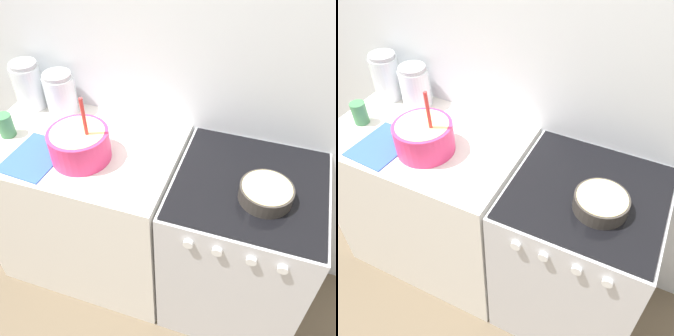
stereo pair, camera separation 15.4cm
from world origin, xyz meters
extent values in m
plane|color=brown|center=(0.00, 0.00, 0.00)|extent=(12.00, 12.00, 0.00)
cube|color=silver|center=(0.00, 0.64, 1.20)|extent=(4.89, 0.05, 2.40)
cube|color=silver|center=(-0.47, 0.31, 0.45)|extent=(0.94, 0.62, 0.90)
cube|color=silver|center=(0.34, 0.31, 0.44)|extent=(0.64, 0.62, 0.89)
cube|color=black|center=(0.34, 0.31, 0.89)|extent=(0.62, 0.60, 0.01)
cylinder|color=white|center=(0.16, -0.01, 0.82)|extent=(0.04, 0.02, 0.04)
cylinder|color=white|center=(0.27, -0.01, 0.82)|extent=(0.04, 0.02, 0.04)
cylinder|color=white|center=(0.40, -0.01, 0.82)|extent=(0.04, 0.02, 0.04)
cylinder|color=white|center=(0.51, -0.01, 0.82)|extent=(0.04, 0.02, 0.04)
cylinder|color=#E0336B|center=(-0.41, 0.24, 0.97)|extent=(0.26, 0.26, 0.14)
cylinder|color=#EFDB8C|center=(-0.41, 0.24, 1.00)|extent=(0.23, 0.23, 0.08)
cylinder|color=red|center=(-0.36, 0.24, 1.07)|extent=(0.02, 0.02, 0.29)
cylinder|color=#38332D|center=(0.40, 0.24, 0.93)|extent=(0.21, 0.21, 0.07)
cylinder|color=#EFDB8C|center=(0.40, 0.24, 0.94)|extent=(0.19, 0.19, 0.06)
cylinder|color=silver|center=(-0.84, 0.52, 1.01)|extent=(0.15, 0.15, 0.22)
cylinder|color=silver|center=(-0.84, 0.52, 0.97)|extent=(0.13, 0.13, 0.13)
cylinder|color=#B2B2B7|center=(-0.84, 0.52, 1.13)|extent=(0.13, 0.13, 0.02)
cylinder|color=silver|center=(-0.66, 0.52, 1.00)|extent=(0.15, 0.15, 0.20)
cylinder|color=red|center=(-0.66, 0.52, 0.96)|extent=(0.13, 0.13, 0.12)
cylinder|color=#B2B2B7|center=(-0.66, 0.52, 1.11)|extent=(0.14, 0.14, 0.02)
cylinder|color=#3F7F4C|center=(-0.81, 0.27, 0.96)|extent=(0.07, 0.07, 0.11)
cube|color=#3359B2|center=(-0.60, 0.17, 0.90)|extent=(0.24, 0.30, 0.01)
camera|label=1|loc=(0.35, -0.83, 2.00)|focal=40.00mm
camera|label=2|loc=(0.49, -0.77, 2.00)|focal=40.00mm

